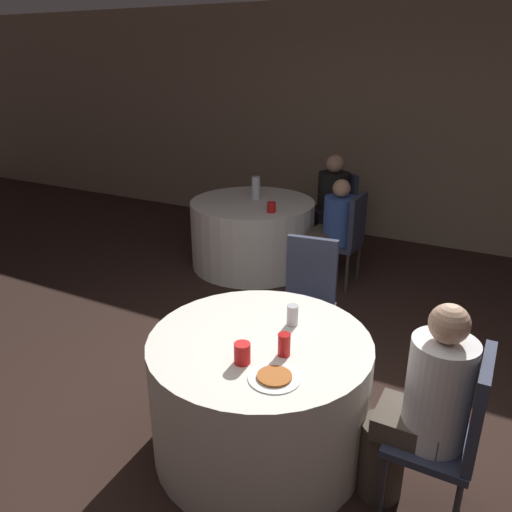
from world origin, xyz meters
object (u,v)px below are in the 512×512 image
Objects in this scene: table_near at (260,394)px; chair_near_north at (308,291)px; chair_far_east at (348,233)px; chair_far_northeast at (340,207)px; person_blue_shirt at (331,232)px; pizza_plate_near at (274,377)px; table_far at (253,233)px; person_white_shirt at (418,411)px; chair_near_east at (455,427)px; person_black_shirt at (328,205)px; soda_can_red at (284,345)px; bottle_far at (256,188)px; soda_can_silver at (292,315)px.

table_near is 1.06m from chair_near_north.
chair_far_east is 1.00× the size of chair_far_northeast.
pizza_plate_near is (0.67, -2.70, 0.20)m from person_blue_shirt.
table_near is 0.93× the size of table_far.
person_white_shirt reaches higher than chair_far_east.
table_far is 5.14× the size of pizza_plate_near.
pizza_plate_near is (0.49, -2.70, 0.18)m from chair_far_east.
person_black_shirt reaches higher than chair_near_east.
chair_near_east is 3.63m from person_black_shirt.
soda_can_red is at bearing 144.53° from chair_far_northeast.
chair_far_northeast is at bearing 45.18° from bottle_far.
person_white_shirt is at bearing -17.35° from soda_can_silver.
chair_far_northeast reaches higher than soda_can_red.
soda_can_red is at bearing -73.87° from soda_can_silver.
soda_can_red is (0.31, -1.11, 0.24)m from chair_near_north.
soda_can_silver reaches higher than table_near.
chair_near_north reaches higher than soda_can_red.
chair_near_east is 3.69m from chair_far_northeast.
person_blue_shirt is at bearing 90.00° from chair_far_east.
person_black_shirt is at bearing 105.82° from pizza_plate_near.
person_black_shirt is 9.49× the size of soda_can_red.
chair_near_east is (1.16, -1.04, 0.00)m from chair_near_north.
chair_far_east is at bearing 100.15° from soda_can_red.
pizza_plate_near is at bearing -164.28° from person_blue_shirt.
chair_near_north is at bearing 105.00° from pizza_plate_near.
chair_near_north is at bearing 143.68° from chair_far_northeast.
soda_can_red is (0.18, -0.07, 0.42)m from table_near.
chair_near_north is 1.37m from pizza_plate_near.
chair_far_northeast is (-1.68, 3.28, 0.00)m from chair_near_east.
pizza_plate_near is at bearing -60.03° from table_far.
pizza_plate_near reaches higher than table_far.
bottle_far is at bearing -57.93° from chair_near_north.
chair_far_east is at bearing 96.28° from table_near.
person_white_shirt reaches higher than chair_far_northeast.
chair_far_east is 3.81× the size of bottle_far.
person_black_shirt reaches higher than person_blue_shirt.
chair_far_east is (-0.14, 1.38, 0.00)m from chair_near_north.
person_white_shirt is 4.50× the size of pizza_plate_near.
person_black_shirt is at bearing 30.04° from chair_near_east.
soda_can_silver is (0.36, -2.18, 0.24)m from chair_far_east.
table_far is at bearing 121.22° from soda_can_red.
chair_far_east and chair_far_northeast have the same top height.
person_blue_shirt is 2.58m from soda_can_red.
chair_near_east is 1.01m from soda_can_silver.
table_far is at bearing 118.87° from table_near.
person_black_shirt is (-0.31, 0.73, 0.05)m from person_blue_shirt.
table_near is 1.06m from chair_near_east.
table_far is at bearing 119.97° from pizza_plate_near.
person_blue_shirt is at bearing 103.85° from pizza_plate_near.
person_blue_shirt is at bearing 31.90° from chair_near_east.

